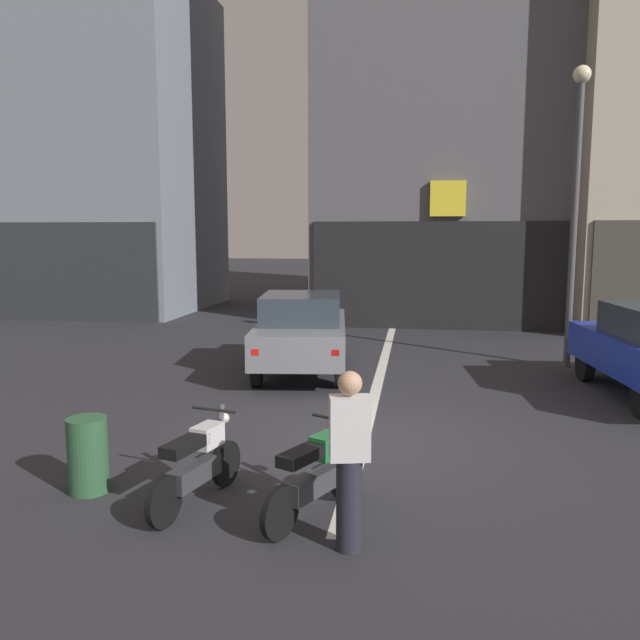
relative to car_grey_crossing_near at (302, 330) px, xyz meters
The scene contains 11 objects.
ground_plane 4.49m from the car_grey_crossing_near, 68.53° to the right, with size 120.00×120.00×0.00m, color #2B2B30.
lane_centre_line 2.64m from the car_grey_crossing_near, 49.69° to the left, with size 0.20×18.00×0.01m, color silver.
building_corner_left 15.28m from the car_grey_crossing_near, 135.48° to the left, with size 9.23×7.26×11.92m.
building_mid_block 12.71m from the car_grey_crossing_near, 71.48° to the left, with size 8.72×7.52×15.61m.
car_grey_crossing_near is the anchor object (origin of this frame).
car_white_down_street 9.47m from the car_grey_crossing_near, 75.25° to the left, with size 2.10×4.23×1.64m.
street_lamp 6.44m from the car_grey_crossing_near, 14.08° to the left, with size 0.36×0.36×6.24m.
motorcycle_white_row_leftmost 6.53m from the car_grey_crossing_near, 89.49° to the right, with size 0.60×1.63×0.98m.
motorcycle_green_row_left_mid 6.78m from the car_grey_crossing_near, 78.52° to the right, with size 0.81×1.53×0.98m.
person_by_motorcycles 7.46m from the car_grey_crossing_near, 76.43° to the right, with size 0.40×0.29×1.67m.
trash_bin 6.53m from the car_grey_crossing_near, 101.23° to the right, with size 0.44×0.44×0.85m, color #2D5938.
Camera 1 is at (0.71, -8.65, 2.89)m, focal length 35.83 mm.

